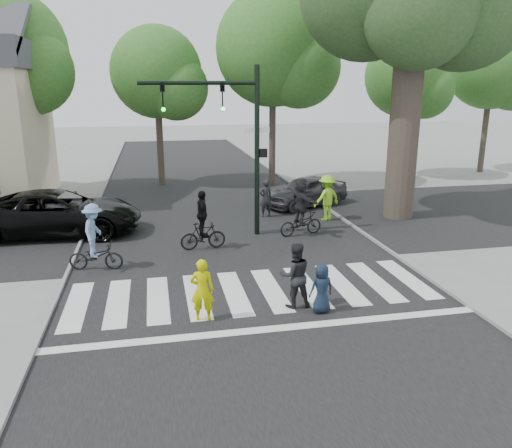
{
  "coord_description": "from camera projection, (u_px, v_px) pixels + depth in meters",
  "views": [
    {
      "loc": [
        -2.43,
        -11.13,
        5.3
      ],
      "look_at": [
        0.5,
        3.0,
        1.3
      ],
      "focal_mm": 35.0,
      "sensor_mm": 36.0,
      "label": 1
    }
  ],
  "objects": [
    {
      "name": "bg_tree_4",
      "position": [
        410.0,
        80.0,
        28.49
      ],
      "size": [
        4.83,
        4.6,
        8.15
      ],
      "color": "brown",
      "rests_on": "ground"
    },
    {
      "name": "car_suv",
      "position": [
        58.0,
        213.0,
        18.23
      ],
      "size": [
        6.07,
        3.09,
        1.64
      ],
      "primitive_type": "imported",
      "rotation": [
        0.0,
        0.0,
        1.51
      ],
      "color": "black",
      "rests_on": "ground"
    },
    {
      "name": "cyclist_left",
      "position": [
        95.0,
        242.0,
        14.69
      ],
      "size": [
        1.66,
        1.12,
        2.02
      ],
      "color": "black",
      "rests_on": "ground"
    },
    {
      "name": "pedestrian_child",
      "position": [
        322.0,
        288.0,
        11.96
      ],
      "size": [
        0.64,
        0.46,
        1.23
      ],
      "primitive_type": "imported",
      "rotation": [
        0.0,
        0.0,
        3.27
      ],
      "color": "#142135",
      "rests_on": "ground"
    },
    {
      "name": "pedestrian_adult",
      "position": [
        295.0,
        275.0,
        12.21
      ],
      "size": [
        0.81,
        0.64,
        1.66
      ],
      "primitive_type": "imported",
      "rotation": [
        0.0,
        0.0,
        3.13
      ],
      "color": "black",
      "rests_on": "ground"
    },
    {
      "name": "bg_tree_1",
      "position": [
        12.0,
        56.0,
        23.51
      ],
      "size": [
        6.09,
        5.8,
        9.8
      ],
      "color": "brown",
      "rests_on": "ground"
    },
    {
      "name": "bg_tree_2",
      "position": [
        161.0,
        77.0,
        26.18
      ],
      "size": [
        5.04,
        4.8,
        8.4
      ],
      "color": "brown",
      "rests_on": "ground"
    },
    {
      "name": "ground",
      "position": [
        261.0,
        307.0,
        12.39
      ],
      "size": [
        120.0,
        120.0,
        0.0
      ],
      "primitive_type": "plane",
      "color": "gray",
      "rests_on": "ground"
    },
    {
      "name": "curb_left",
      "position": [
        75.0,
        254.0,
        16.1
      ],
      "size": [
        0.1,
        70.0,
        0.1
      ],
      "primitive_type": "cube",
      "color": "gray",
      "rests_on": "ground"
    },
    {
      "name": "road_cross",
      "position": [
        218.0,
        223.0,
        19.94
      ],
      "size": [
        70.0,
        10.0,
        0.01
      ],
      "primitive_type": "cube",
      "color": "black",
      "rests_on": "ground"
    },
    {
      "name": "cyclist_right",
      "position": [
        301.0,
        210.0,
        18.12
      ],
      "size": [
        1.76,
        1.63,
        2.13
      ],
      "color": "black",
      "rests_on": "ground"
    },
    {
      "name": "bg_tree_3",
      "position": [
        280.0,
        53.0,
        25.79
      ],
      "size": [
        6.3,
        6.0,
        10.2
      ],
      "color": "brown",
      "rests_on": "ground"
    },
    {
      "name": "traffic_signal",
      "position": [
        233.0,
        128.0,
        17.26
      ],
      "size": [
        4.45,
        0.29,
        6.0
      ],
      "color": "black",
      "rests_on": "ground"
    },
    {
      "name": "bystander_dark",
      "position": [
        266.0,
        198.0,
        20.73
      ],
      "size": [
        0.65,
        0.5,
        1.58
      ],
      "primitive_type": "imported",
      "rotation": [
        0.0,
        0.0,
        3.37
      ],
      "color": "black",
      "rests_on": "ground"
    },
    {
      "name": "pedestrian_woman",
      "position": [
        202.0,
        290.0,
        11.51
      ],
      "size": [
        0.6,
        0.44,
        1.51
      ],
      "primitive_type": "imported",
      "rotation": [
        0.0,
        0.0,
        2.99
      ],
      "color": "#C8D400",
      "rests_on": "ground"
    },
    {
      "name": "curb_right",
      "position": [
        367.0,
        236.0,
        18.08
      ],
      "size": [
        0.1,
        70.0,
        0.1
      ],
      "primitive_type": "cube",
      "color": "gray",
      "rests_on": "ground"
    },
    {
      "name": "bystander_hivis",
      "position": [
        327.0,
        198.0,
        20.22
      ],
      "size": [
        1.36,
        1.05,
        1.86
      ],
      "primitive_type": "imported",
      "rotation": [
        0.0,
        0.0,
        3.48
      ],
      "color": "#8FDB22",
      "rests_on": "ground"
    },
    {
      "name": "cyclist_mid",
      "position": [
        203.0,
        225.0,
        16.59
      ],
      "size": [
        1.57,
        0.96,
        2.0
      ],
      "color": "black",
      "rests_on": "ground"
    },
    {
      "name": "crosswalk",
      "position": [
        255.0,
        296.0,
        13.01
      ],
      "size": [
        10.0,
        3.85,
        0.01
      ],
      "color": "silver",
      "rests_on": "ground"
    },
    {
      "name": "car_grey",
      "position": [
        306.0,
        191.0,
        22.62
      ],
      "size": [
        4.4,
        3.18,
        1.39
      ],
      "primitive_type": "imported",
      "rotation": [
        0.0,
        0.0,
        -1.15
      ],
      "color": "#3B3A40",
      "rests_on": "ground"
    },
    {
      "name": "bg_tree_5",
      "position": [
        498.0,
        68.0,
        30.02
      ],
      "size": [
        5.67,
        5.4,
        9.3
      ],
      "color": "brown",
      "rests_on": "ground"
    },
    {
      "name": "road_stem",
      "position": [
        230.0,
        246.0,
        17.11
      ],
      "size": [
        10.0,
        70.0,
        0.01
      ],
      "primitive_type": "cube",
      "color": "black",
      "rests_on": "ground"
    }
  ]
}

